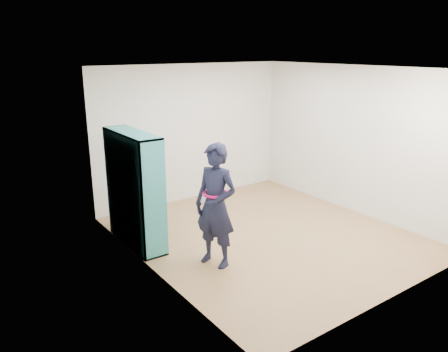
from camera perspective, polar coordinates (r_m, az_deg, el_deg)
floor at (r=7.09m, az=5.60°, el=-7.66°), size 4.50×4.50×0.00m
ceiling at (r=6.47m, az=6.27°, el=13.82°), size 4.50×4.50×0.00m
wall_left at (r=5.59m, az=-9.72°, el=-0.32°), size 0.02×4.50×2.60m
wall_right at (r=8.09m, az=16.68°, el=4.48°), size 0.02×4.50×2.60m
wall_back at (r=8.44m, az=-4.22°, el=5.61°), size 4.00×0.02×2.60m
wall_front at (r=5.26m, az=22.26°, el=-2.44°), size 4.00×0.02×2.60m
bookshelf at (r=6.60m, az=-11.78°, el=-1.99°), size 0.38×1.29×1.72m
person at (r=5.85m, az=-1.09°, el=-3.90°), size 0.60×0.73×1.71m
smartphone at (r=5.77m, az=-2.68°, el=-3.05°), size 0.05×0.11×0.15m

